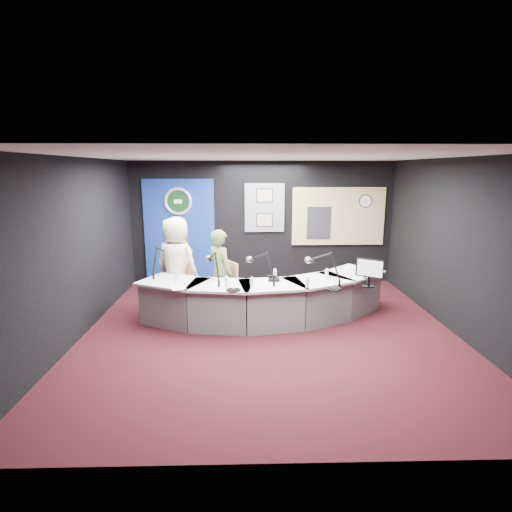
{
  "coord_description": "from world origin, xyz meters",
  "views": [
    {
      "loc": [
        -0.38,
        -6.12,
        2.61
      ],
      "look_at": [
        -0.2,
        0.8,
        1.1
      ],
      "focal_mm": 28.0,
      "sensor_mm": 36.0,
      "label": 1
    }
  ],
  "objects_px": {
    "broadcast_desk": "(265,299)",
    "person_woman": "(220,272)",
    "armchair_left": "(177,285)",
    "person_man": "(176,265)",
    "armchair_right": "(221,289)"
  },
  "relations": [
    {
      "from": "broadcast_desk",
      "to": "person_woman",
      "type": "bearing_deg",
      "value": 158.21
    },
    {
      "from": "broadcast_desk",
      "to": "armchair_left",
      "type": "distance_m",
      "value": 1.7
    },
    {
      "from": "armchair_left",
      "to": "person_man",
      "type": "bearing_deg",
      "value": 0.0
    },
    {
      "from": "broadcast_desk",
      "to": "armchair_right",
      "type": "height_order",
      "value": "armchair_right"
    },
    {
      "from": "armchair_left",
      "to": "person_woman",
      "type": "relative_size",
      "value": 0.63
    },
    {
      "from": "person_man",
      "to": "person_woman",
      "type": "relative_size",
      "value": 1.13
    },
    {
      "from": "armchair_right",
      "to": "person_woman",
      "type": "relative_size",
      "value": 0.61
    },
    {
      "from": "broadcast_desk",
      "to": "person_woman",
      "type": "relative_size",
      "value": 2.87
    },
    {
      "from": "armchair_right",
      "to": "person_woman",
      "type": "distance_m",
      "value": 0.31
    },
    {
      "from": "broadcast_desk",
      "to": "person_woman",
      "type": "height_order",
      "value": "person_woman"
    },
    {
      "from": "armchair_right",
      "to": "broadcast_desk",
      "type": "bearing_deg",
      "value": 37.38
    },
    {
      "from": "armchair_right",
      "to": "person_man",
      "type": "distance_m",
      "value": 0.94
    },
    {
      "from": "person_woman",
      "to": "armchair_right",
      "type": "bearing_deg",
      "value": -0.0
    },
    {
      "from": "armchair_left",
      "to": "person_man",
      "type": "height_order",
      "value": "person_man"
    },
    {
      "from": "armchair_left",
      "to": "broadcast_desk",
      "type": "bearing_deg",
      "value": -1.66
    }
  ]
}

